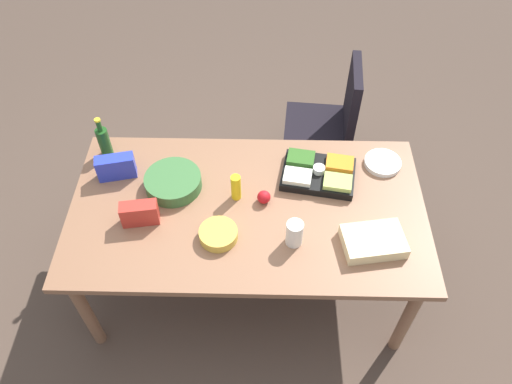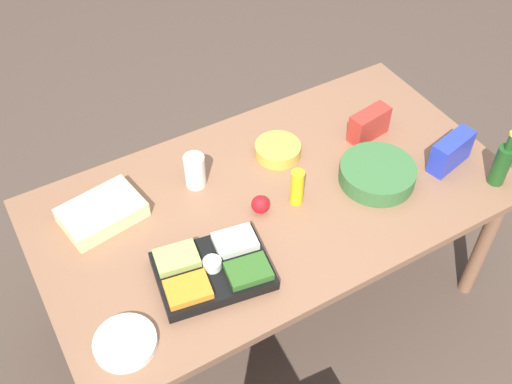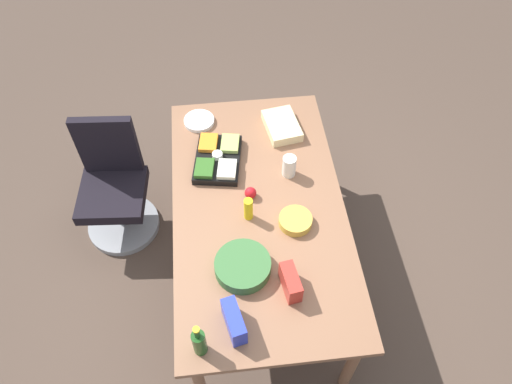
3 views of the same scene
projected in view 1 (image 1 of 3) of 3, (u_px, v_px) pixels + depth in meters
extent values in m
plane|color=#503E33|center=(249.00, 277.00, 3.41)|extent=(10.00, 10.00, 0.00)
cube|color=#8A5E43|center=(248.00, 209.00, 2.83)|extent=(2.01, 1.09, 0.04)
cylinder|color=#8A5E43|center=(384.00, 194.00, 3.41)|extent=(0.07, 0.07, 0.73)
cylinder|color=#8A5E43|center=(118.00, 189.00, 3.43)|extent=(0.07, 0.07, 0.73)
cylinder|color=#8A5E43|center=(407.00, 318.00, 2.82)|extent=(0.07, 0.07, 0.73)
cylinder|color=#8A5E43|center=(86.00, 312.00, 2.85)|extent=(0.07, 0.07, 0.73)
cylinder|color=gray|center=(312.00, 165.00, 4.05)|extent=(0.56, 0.56, 0.05)
cylinder|color=gray|center=(315.00, 147.00, 3.88)|extent=(0.06, 0.06, 0.37)
cube|color=black|center=(317.00, 129.00, 3.74)|extent=(0.52, 0.52, 0.09)
cube|color=black|center=(352.00, 100.00, 3.50)|extent=(0.09, 0.44, 0.51)
cylinder|color=#396A36|center=(173.00, 182.00, 2.88)|extent=(0.36, 0.36, 0.08)
cylinder|color=yellow|center=(236.00, 187.00, 2.80)|extent=(0.06, 0.06, 0.17)
cylinder|color=gold|center=(218.00, 234.00, 2.66)|extent=(0.24, 0.24, 0.06)
sphere|color=red|center=(264.00, 197.00, 2.81)|extent=(0.08, 0.08, 0.08)
cube|color=#B93026|center=(140.00, 213.00, 2.70)|extent=(0.21, 0.11, 0.14)
cube|color=beige|center=(373.00, 241.00, 2.62)|extent=(0.35, 0.27, 0.07)
cube|color=black|center=(318.00, 174.00, 2.94)|extent=(0.46, 0.37, 0.05)
cube|color=orange|center=(340.00, 163.00, 2.94)|extent=(0.18, 0.14, 0.03)
cube|color=#316122|center=(301.00, 158.00, 2.97)|extent=(0.18, 0.14, 0.03)
cube|color=#A8C25D|center=(338.00, 182.00, 2.85)|extent=(0.18, 0.14, 0.03)
cube|color=silver|center=(298.00, 176.00, 2.88)|extent=(0.18, 0.14, 0.03)
cylinder|color=white|center=(319.00, 169.00, 2.91)|extent=(0.08, 0.08, 0.04)
cube|color=#293AC2|center=(116.00, 167.00, 2.91)|extent=(0.23, 0.13, 0.15)
cylinder|color=white|center=(294.00, 233.00, 2.60)|extent=(0.10, 0.10, 0.16)
cylinder|color=#1C4C1B|center=(104.00, 142.00, 3.01)|extent=(0.09, 0.09, 0.19)
cylinder|color=#1C4C1B|center=(99.00, 126.00, 2.91)|extent=(0.04, 0.04, 0.07)
cylinder|color=gold|center=(97.00, 120.00, 2.88)|extent=(0.05, 0.05, 0.01)
cylinder|color=white|center=(383.00, 163.00, 3.01)|extent=(0.27, 0.27, 0.03)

